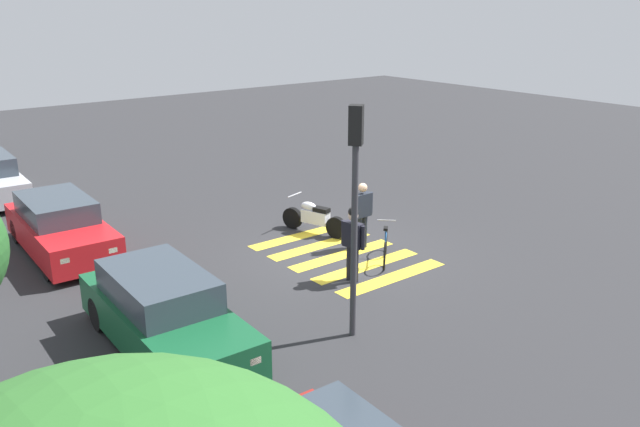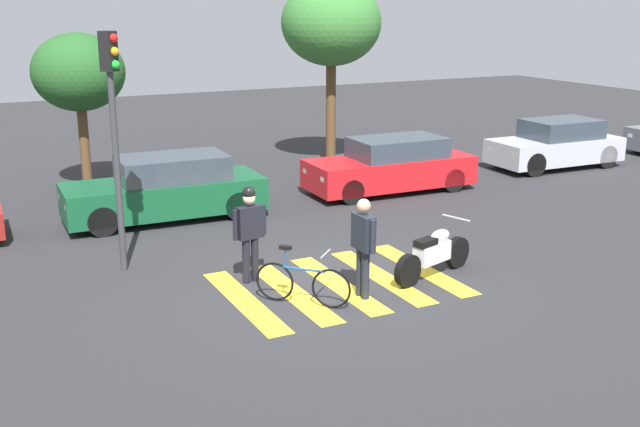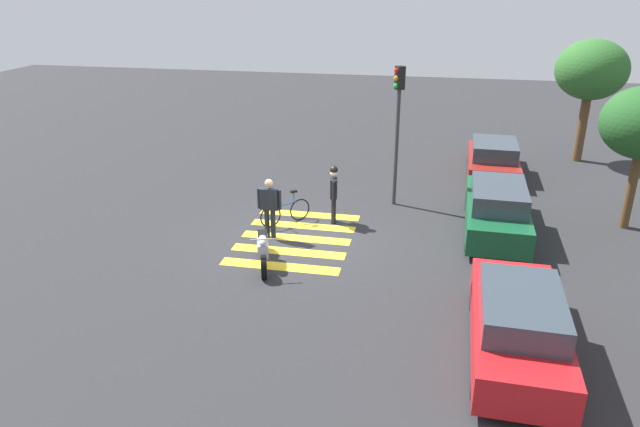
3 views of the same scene
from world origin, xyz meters
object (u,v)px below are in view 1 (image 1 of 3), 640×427
(officer_on_foot, at_px, (353,239))
(traffic_light_pole, at_px, (355,187))
(car_red_convertible, at_px, (60,227))
(police_motorcycle, at_px, (314,218))
(car_green_compact, at_px, (164,314))
(leaning_bicycle, at_px, (385,247))
(officer_by_motorcycle, at_px, (362,211))

(officer_on_foot, relative_size, traffic_light_pole, 0.40)
(officer_on_foot, xyz_separation_m, car_red_convertible, (5.90, 4.67, -0.35))
(car_red_convertible, distance_m, traffic_light_pole, 8.69)
(police_motorcycle, distance_m, car_red_convertible, 6.59)
(police_motorcycle, xyz_separation_m, traffic_light_pole, (-5.02, 2.94, 2.51))
(police_motorcycle, relative_size, car_green_compact, 0.44)
(car_green_compact, bearing_deg, leaning_bicycle, -84.55)
(car_green_compact, xyz_separation_m, car_red_convertible, (6.11, -0.05, -0.02))
(car_green_compact, xyz_separation_m, traffic_light_pole, (-1.71, -3.08, 2.25))
(leaning_bicycle, height_order, car_green_compact, car_green_compact)
(leaning_bicycle, height_order, officer_on_foot, officer_on_foot)
(leaning_bicycle, xyz_separation_m, officer_on_foot, (-0.37, 1.39, 0.66))
(officer_on_foot, bearing_deg, officer_by_motorcycle, -47.49)
(traffic_light_pole, bearing_deg, officer_by_motorcycle, -43.81)
(car_green_compact, distance_m, car_red_convertible, 6.11)
(officer_by_motorcycle, xyz_separation_m, car_red_convertible, (4.46, 6.25, -0.32))
(officer_by_motorcycle, xyz_separation_m, traffic_light_pole, (-3.36, 3.22, 1.95))
(car_red_convertible, bearing_deg, car_green_compact, 179.52)
(officer_by_motorcycle, bearing_deg, leaning_bicycle, 170.63)
(police_motorcycle, relative_size, leaning_bicycle, 1.63)
(officer_on_foot, distance_m, traffic_light_pole, 3.18)
(traffic_light_pole, bearing_deg, leaning_bicycle, -53.05)
(leaning_bicycle, height_order, car_red_convertible, car_red_convertible)
(police_motorcycle, height_order, car_green_compact, car_green_compact)
(traffic_light_pole, bearing_deg, car_green_compact, 60.99)
(police_motorcycle, distance_m, officer_by_motorcycle, 1.77)
(leaning_bicycle, bearing_deg, car_red_convertible, 47.66)
(car_green_compact, bearing_deg, officer_on_foot, -87.43)
(officer_on_foot, height_order, car_red_convertible, officer_on_foot)
(leaning_bicycle, relative_size, officer_on_foot, 0.69)
(police_motorcycle, xyz_separation_m, car_green_compact, (-3.31, 6.02, 0.26))
(leaning_bicycle, bearing_deg, car_green_compact, 95.45)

